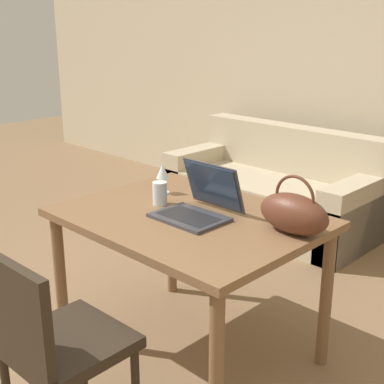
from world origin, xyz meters
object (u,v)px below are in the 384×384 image
Objects in this scene: chair at (51,340)px; laptop at (201,202)px; handbag at (294,213)px; drinking_glass at (160,193)px; wine_glass at (163,173)px; couch at (272,192)px.

laptop is (-0.04, 0.87, 0.34)m from chair.
chair is at bearing -112.38° from handbag.
drinking_glass is 0.73× the size of wine_glass.
handbag is at bearing -52.00° from couch.
drinking_glass is (-0.30, 0.84, 0.33)m from chair.
chair is 2.55× the size of handbag.
wine_glass is 0.48× the size of handbag.
drinking_glass is at bearing -47.01° from wine_glass.
drinking_glass is 0.72m from handbag.
wine_glass is (-0.43, 0.98, 0.38)m from chair.
chair is 1.13m from handbag.
laptop reaches higher than couch.
wine_glass reaches higher than couch.
chair is 0.95m from drinking_glass.
drinking_glass is at bearing 108.05° from chair.
couch is 2.05m from laptop.
couch is 5.17× the size of laptop.
wine_glass is at bearing 112.11° from chair.
couch is at bearing 115.50° from laptop.
handbag reaches higher than wine_glass.
chair is 2.54× the size of laptop.
couch is at bearing 107.11° from chair.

